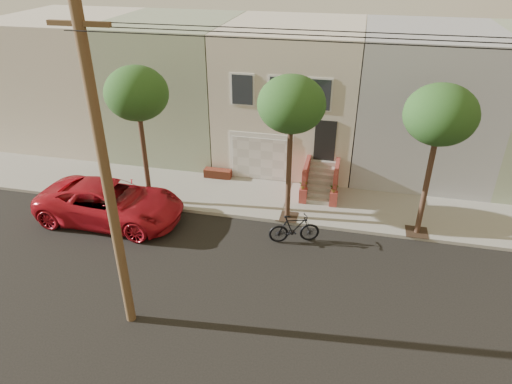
# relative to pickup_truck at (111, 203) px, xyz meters

# --- Properties ---
(ground) EXTENTS (90.00, 90.00, 0.00)m
(ground) POSITION_rel_pickup_truck_xyz_m (6.51, -2.19, -0.88)
(ground) COLOR black
(ground) RESTS_ON ground
(sidewalk) EXTENTS (40.00, 3.70, 0.15)m
(sidewalk) POSITION_rel_pickup_truck_xyz_m (6.51, 3.16, -0.81)
(sidewalk) COLOR gray
(sidewalk) RESTS_ON ground
(house_row) EXTENTS (33.10, 11.70, 7.00)m
(house_row) POSITION_rel_pickup_truck_xyz_m (6.51, 9.00, 2.76)
(house_row) COLOR beige
(house_row) RESTS_ON sidewalk
(tree_left) EXTENTS (2.70, 2.57, 6.30)m
(tree_left) POSITION_rel_pickup_truck_xyz_m (1.01, 1.71, 4.37)
(tree_left) COLOR #2D2116
(tree_left) RESTS_ON sidewalk
(tree_mid) EXTENTS (2.70, 2.57, 6.30)m
(tree_mid) POSITION_rel_pickup_truck_xyz_m (7.51, 1.71, 4.37)
(tree_mid) COLOR #2D2116
(tree_mid) RESTS_ON sidewalk
(tree_right) EXTENTS (2.70, 2.57, 6.30)m
(tree_right) POSITION_rel_pickup_truck_xyz_m (13.01, 1.71, 4.37)
(tree_right) COLOR #2D2116
(tree_right) RESTS_ON sidewalk
(pickup_truck) EXTENTS (6.40, 3.05, 1.76)m
(pickup_truck) POSITION_rel_pickup_truck_xyz_m (0.00, 0.00, 0.00)
(pickup_truck) COLOR #AC141F
(pickup_truck) RESTS_ON ground
(motorcycle) EXTENTS (2.16, 1.20, 1.25)m
(motorcycle) POSITION_rel_pickup_truck_xyz_m (8.05, 0.13, -0.26)
(motorcycle) COLOR black
(motorcycle) RESTS_ON ground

